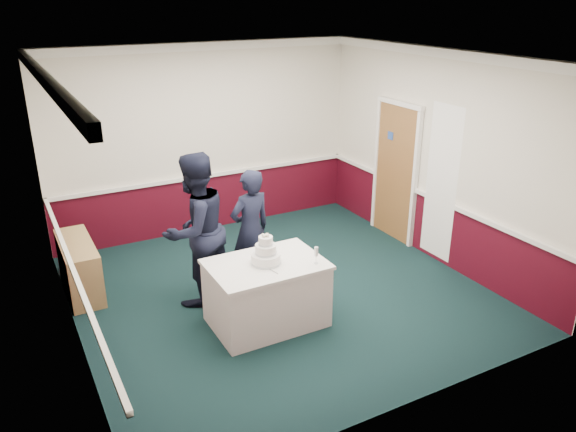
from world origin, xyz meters
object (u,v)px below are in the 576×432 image
cake_knife (271,270)px  sideboard (80,267)px  person_man (196,230)px  person_woman (250,230)px  wedding_cake (266,254)px  champagne_flute (316,252)px  cake_table (266,293)px

cake_knife → sideboard: bearing=118.0°
person_man → person_woman: (0.74, 0.02, -0.16)m
person_man → wedding_cake: bearing=96.2°
wedding_cake → cake_knife: (-0.03, -0.20, -0.11)m
cake_knife → champagne_flute: champagne_flute is taller
cake_table → cake_knife: 0.44m
sideboard → wedding_cake: (1.81, -1.84, 0.55)m
cake_table → person_woman: person_woman is taller
sideboard → champagne_flute: (2.31, -2.12, 0.58)m
wedding_cake → person_man: 1.04m
sideboard → champagne_flute: bearing=-42.5°
wedding_cake → person_man: size_ratio=0.19×
cake_table → person_man: person_man is taller
wedding_cake → person_man: person_man is taller
cake_knife → person_man: person_man is taller
sideboard → cake_knife: bearing=-48.9°
cake_knife → person_woman: bearing=63.9°
cake_knife → person_woman: 1.14m
sideboard → person_man: size_ratio=0.62×
wedding_cake → cake_knife: size_ratio=1.65×
champagne_flute → person_man: (-1.02, 1.18, 0.04)m
sideboard → cake_table: bearing=-45.4°
sideboard → wedding_cake: wedding_cake is taller
cake_knife → person_man: (-0.49, 1.10, 0.18)m
champagne_flute → cake_knife: bearing=171.4°
cake_table → sideboard: bearing=134.6°
cake_table → wedding_cake: bearing=90.0°
person_woman → cake_knife: bearing=66.9°
sideboard → cake_table: size_ratio=0.91×
wedding_cake → cake_knife: 0.23m
wedding_cake → person_woman: (0.23, 0.91, -0.09)m
person_woman → person_man: bearing=-8.9°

